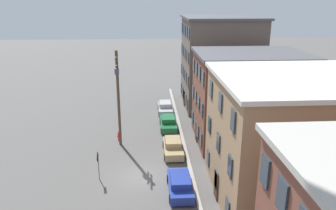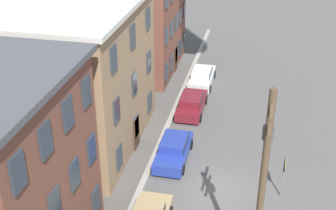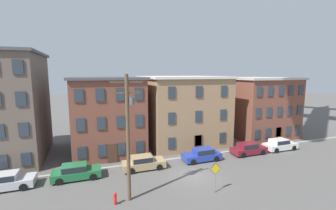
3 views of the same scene
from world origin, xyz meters
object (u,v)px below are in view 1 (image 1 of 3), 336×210
object	(u,v)px
car_silver	(165,107)
utility_pole	(118,94)
car_green	(168,122)
car_blue	(180,184)
caution_sign	(98,161)
fire_hydrant	(119,136)
car_tan	(173,146)

from	to	relation	value
car_silver	utility_pole	world-z (taller)	utility_pole
car_green	car_blue	xyz separation A→B (m)	(13.48, 0.11, 0.00)
caution_sign	utility_pole	bearing A→B (deg)	169.54
caution_sign	car_blue	bearing A→B (deg)	70.84
caution_sign	fire_hydrant	distance (m)	8.27
car_silver	caution_sign	world-z (taller)	caution_sign
car_green	utility_pole	distance (m)	8.32
car_silver	fire_hydrant	world-z (taller)	car_silver
car_green	car_silver	bearing A→B (deg)	-179.39
car_tan	utility_pole	size ratio (longest dim) A/B	0.44
utility_pole	car_silver	bearing A→B (deg)	152.04
car_blue	car_silver	bearing A→B (deg)	-179.48
car_silver	fire_hydrant	bearing A→B (deg)	-32.34
car_silver	car_green	distance (m)	5.66
car_blue	car_tan	bearing A→B (deg)	-179.63
car_blue	fire_hydrant	size ratio (longest dim) A/B	4.58
car_tan	fire_hydrant	world-z (taller)	car_tan
car_green	caution_sign	distance (m)	12.99
car_tan	utility_pole	world-z (taller)	utility_pole
car_green	utility_pole	bearing A→B (deg)	-51.51
car_tan	car_blue	size ratio (longest dim) A/B	1.00
car_silver	utility_pole	bearing A→B (deg)	-27.96
car_blue	caution_sign	size ratio (longest dim) A/B	1.68
car_silver	car_tan	size ratio (longest dim) A/B	1.00
car_green	car_blue	bearing A→B (deg)	0.48
car_green	car_blue	size ratio (longest dim) A/B	1.00
utility_pole	fire_hydrant	size ratio (longest dim) A/B	10.34
car_tan	utility_pole	distance (m)	7.58
fire_hydrant	car_silver	bearing A→B (deg)	147.66
car_blue	utility_pole	bearing A→B (deg)	-149.67
car_silver	car_green	world-z (taller)	same
car_green	caution_sign	world-z (taller)	caution_sign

